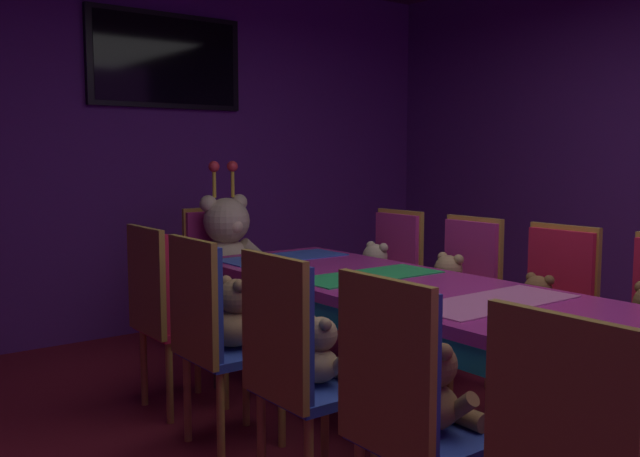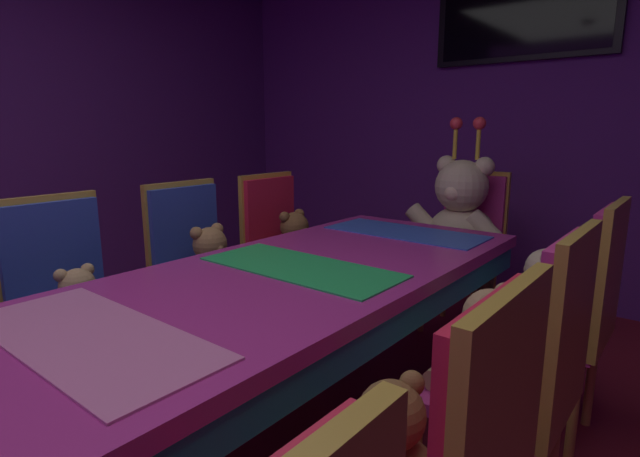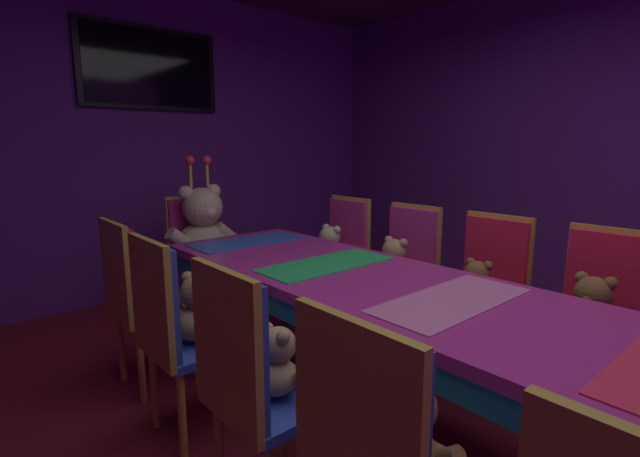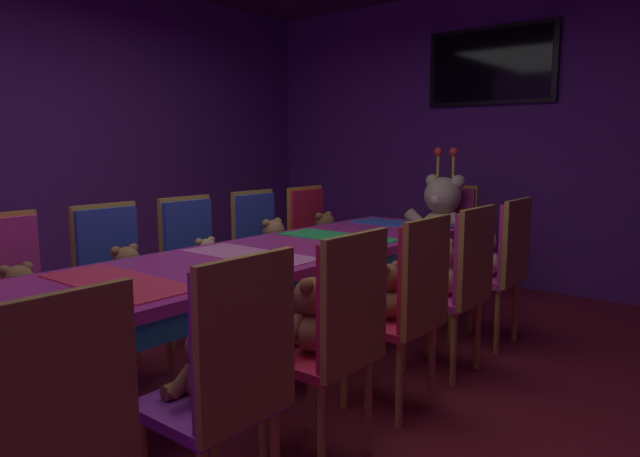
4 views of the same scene
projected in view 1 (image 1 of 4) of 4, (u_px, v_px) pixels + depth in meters
wall_back at (163, 148)px, 5.35m from camera, size 5.20×0.12×2.80m
banquet_table at (493, 322)px, 2.89m from camera, size 0.90×3.69×0.75m
teddy_left_1 at (607, 455)px, 1.78m from camera, size 0.24×0.31×0.29m
chair_left_2 at (402, 398)px, 2.16m from camera, size 0.42×0.41×0.98m
teddy_left_2 at (435, 391)px, 2.25m from camera, size 0.25×0.32×0.30m
chair_left_3 at (291, 355)px, 2.63m from camera, size 0.42×0.41×0.98m
teddy_left_3 at (321, 354)px, 2.71m from camera, size 0.22×0.29×0.27m
chair_left_4 at (209, 323)px, 3.13m from camera, size 0.42×0.41×0.98m
teddy_left_4 at (237, 317)px, 3.21m from camera, size 0.27×0.35×0.33m
chair_left_5 at (161, 301)px, 3.60m from camera, size 0.42×0.41×0.98m
teddy_left_5 at (187, 297)px, 3.69m from camera, size 0.27×0.35×0.33m
chair_right_3 at (554, 300)px, 3.62m from camera, size 0.42×0.41×0.98m
teddy_right_3 at (537, 306)px, 3.53m from camera, size 0.24×0.31×0.29m
chair_right_4 at (464, 283)px, 4.08m from camera, size 0.42×0.41×0.98m
teddy_right_4 at (447, 286)px, 3.99m from camera, size 0.27×0.35×0.33m
chair_right_5 at (391, 269)px, 4.58m from camera, size 0.42×0.41×0.98m
teddy_right_5 at (374, 271)px, 4.49m from camera, size 0.27×0.35×0.33m
throne_chair at (216, 264)px, 4.79m from camera, size 0.41×0.42×0.98m
king_teddy_bear at (228, 248)px, 4.64m from camera, size 0.66×0.51×0.85m
wall_tv at (166, 61)px, 5.21m from camera, size 1.21×0.06×0.70m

